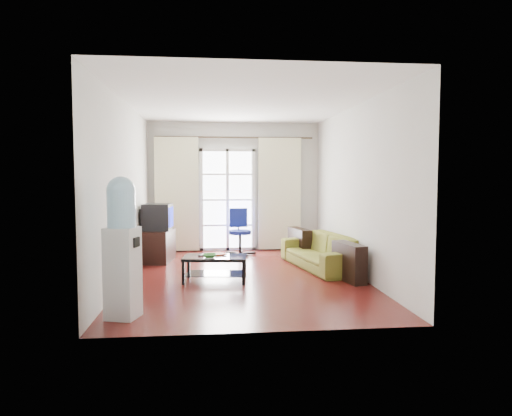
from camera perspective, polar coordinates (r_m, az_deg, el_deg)
The scene contains 20 objects.
floor at distance 7.26m, azimuth -1.53°, elevation -8.52°, with size 5.20×5.20×0.00m, color #591915.
ceiling at distance 7.18m, azimuth -1.57°, elevation 13.03°, with size 5.20×5.20×0.00m, color white.
wall_back at distance 9.69m, azimuth -2.72°, elevation 2.67°, with size 3.60×0.02×2.70m, color silver.
wall_front at distance 4.51m, azimuth 0.95°, elevation 1.15°, with size 3.60×0.02×2.70m, color silver.
wall_left at distance 7.19m, azimuth -16.03°, elevation 2.06°, with size 0.02×5.20×2.70m, color silver.
wall_right at distance 7.45m, azimuth 12.40°, elevation 2.19°, with size 0.02×5.20×2.70m, color silver.
french_door at distance 9.63m, azimuth -3.58°, elevation 1.03°, with size 1.16×0.06×2.15m.
curtain_rod at distance 9.62m, azimuth -2.70°, elevation 8.80°, with size 0.04×0.04×3.30m, color #4C3F2D.
curtain_left at distance 9.58m, azimuth -9.86°, elevation 1.71°, with size 0.90×0.07×2.35m, color #EFF0C1.
curtain_right at distance 9.67m, azimuth 2.96°, elevation 1.78°, with size 0.90×0.07×2.35m, color #EFF0C1.
radiator at distance 9.74m, azimuth 2.05°, elevation -3.34°, with size 0.64×0.12×0.64m, color #9B9A9D.
sofa at distance 7.93m, azimuth 8.15°, elevation -5.37°, with size 1.12×2.08×0.58m, color olive.
coffee_table at distance 6.90m, azimuth -5.14°, elevation -7.12°, with size 0.99×0.64×0.38m.
bowl at distance 6.77m, azimuth -5.83°, elevation -5.95°, with size 0.22×0.22×0.05m, color #36954F.
book at distance 6.96m, azimuth -5.46°, elevation -5.81°, with size 0.27×0.31×0.02m, color #AF3115.
remote at distance 6.91m, azimuth -6.66°, elevation -5.92°, with size 0.15×0.04×0.02m, color black.
tv_stand at distance 8.63m, azimuth -12.29°, elevation -4.63°, with size 0.53×0.80×0.58m, color black.
crt_tv at distance 8.56m, azimuth -12.35°, elevation -1.09°, with size 0.57×0.56×0.48m.
task_chair at distance 9.16m, azimuth -2.05°, elevation -4.17°, with size 0.69×0.69×0.93m.
water_cooler at distance 5.25m, azimuth -16.38°, elevation -4.39°, with size 0.40×0.40×1.57m.
Camera 1 is at (-0.54, -7.07, 1.57)m, focal length 32.00 mm.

